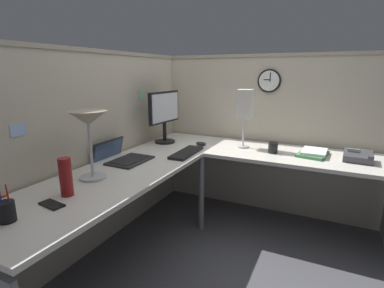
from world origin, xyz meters
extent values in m
plane|color=#47474C|center=(0.00, 0.00, 0.00)|extent=(6.80, 6.80, 0.00)
cube|color=#B7AD99|center=(-0.36, 0.87, 0.78)|extent=(2.57, 0.10, 1.55)
cube|color=gray|center=(-0.36, 0.87, 1.56)|extent=(2.57, 0.12, 0.03)
cube|color=#B7AD99|center=(0.87, -0.27, 0.78)|extent=(0.10, 2.37, 1.55)
cube|color=gray|center=(0.87, -0.27, 1.56)|extent=(0.12, 2.37, 0.03)
cube|color=beige|center=(-0.38, 0.47, 0.71)|extent=(2.35, 0.66, 0.03)
cube|color=beige|center=(0.47, -0.60, 0.71)|extent=(0.66, 1.49, 0.03)
cylinder|color=slate|center=(0.16, 0.16, 0.35)|extent=(0.05, 0.05, 0.70)
cylinder|color=black|center=(0.34, 0.64, 0.74)|extent=(0.20, 0.20, 0.02)
cylinder|color=black|center=(0.34, 0.64, 0.84)|extent=(0.04, 0.04, 0.20)
cube|color=black|center=(0.34, 0.64, 1.08)|extent=(0.46, 0.06, 0.30)
cube|color=silver|center=(0.34, 0.62, 1.08)|extent=(0.42, 0.03, 0.26)
cube|color=#232326|center=(-0.32, 0.56, 0.74)|extent=(0.34, 0.24, 0.02)
cube|color=black|center=(-0.32, 0.56, 0.75)|extent=(0.29, 0.18, 0.00)
cube|color=#232326|center=(-0.32, 0.79, 0.77)|extent=(0.34, 0.07, 0.22)
cube|color=#384C72|center=(-0.32, 0.78, 0.77)|extent=(0.31, 0.05, 0.18)
cube|color=black|center=(0.06, 0.26, 0.74)|extent=(0.43, 0.15, 0.02)
ellipsoid|color=#232326|center=(0.39, 0.27, 0.75)|extent=(0.06, 0.10, 0.03)
cylinder|color=#B7BABF|center=(-0.73, 0.55, 0.74)|extent=(0.17, 0.17, 0.02)
cylinder|color=#B7BABF|center=(-0.73, 0.55, 0.93)|extent=(0.02, 0.02, 0.38)
cone|color=gray|center=(-0.73, 0.55, 1.13)|extent=(0.24, 0.24, 0.09)
cylinder|color=black|center=(-1.34, 0.49, 0.78)|extent=(0.08, 0.08, 0.10)
cylinder|color=#1E1EB2|center=(-1.35, 0.50, 0.84)|extent=(0.01, 0.01, 0.13)
cylinder|color=#B21E1E|center=(-1.32, 0.48, 0.84)|extent=(0.01, 0.02, 0.13)
cylinder|color=#D8591E|center=(-1.33, 0.50, 0.85)|extent=(0.03, 0.03, 0.01)
cube|color=black|center=(-1.13, 0.45, 0.73)|extent=(0.09, 0.15, 0.01)
cylinder|color=maroon|center=(-1.00, 0.48, 0.84)|extent=(0.07, 0.07, 0.22)
cube|color=#38383D|center=(0.45, -1.04, 0.77)|extent=(0.20, 0.21, 0.10)
cube|color=#8CA58C|center=(0.45, -1.01, 0.80)|extent=(0.02, 0.09, 0.04)
cube|color=#38383D|center=(0.45, -1.13, 0.79)|extent=(0.19, 0.05, 0.04)
cube|color=#3F7F4C|center=(0.48, -0.71, 0.74)|extent=(0.32, 0.26, 0.02)
cube|color=silver|center=(0.49, -0.72, 0.76)|extent=(0.27, 0.20, 0.02)
cylinder|color=#B7BABF|center=(0.49, -0.11, 0.74)|extent=(0.11, 0.11, 0.01)
cylinder|color=#B7BABF|center=(0.49, -0.11, 0.87)|extent=(0.02, 0.02, 0.27)
cube|color=silver|center=(0.49, -0.11, 1.13)|extent=(0.13, 0.13, 0.26)
cylinder|color=black|center=(0.41, -0.40, 0.78)|extent=(0.08, 0.08, 0.10)
cylinder|color=black|center=(0.82, -0.25, 1.33)|extent=(0.03, 0.22, 0.22)
cylinder|color=white|center=(0.80, -0.25, 1.33)|extent=(0.00, 0.19, 0.19)
cube|color=black|center=(0.80, -0.23, 1.34)|extent=(0.00, 0.06, 0.01)
cube|color=black|center=(0.80, -0.26, 1.36)|extent=(0.00, 0.01, 0.08)
cube|color=#8CCC99|center=(0.23, 0.82, 1.20)|extent=(0.09, 0.00, 0.09)
cube|color=#99B7E5|center=(-1.01, 0.82, 1.08)|extent=(0.10, 0.00, 0.07)
camera|label=1|loc=(-2.08, -0.83, 1.41)|focal=27.37mm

